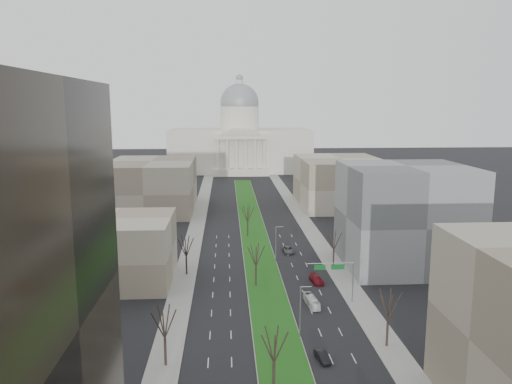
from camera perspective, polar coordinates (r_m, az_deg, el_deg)
name	(u,v)px	position (r m, az deg, el deg)	size (l,w,h in m)	color
ground	(254,237)	(145.75, -0.17, -5.14)	(600.00, 600.00, 0.00)	black
median	(255,237)	(144.74, -0.15, -5.20)	(8.00, 222.03, 0.20)	#999993
sidewalk_left	(188,265)	(121.91, -7.82, -8.23)	(5.00, 330.00, 0.15)	gray
sidewalk_right	(332,262)	(124.18, 8.66, -7.91)	(5.00, 330.00, 0.15)	gray
capitol	(240,143)	(291.01, -1.86, 5.66)	(80.00, 46.00, 55.00)	beige
building_beige_left	(111,250)	(112.74, -16.21, -6.37)	(26.00, 22.00, 14.00)	gray
building_grey_right	(405,216)	(122.85, 16.66, -2.66)	(28.00, 26.00, 24.00)	slate
building_far_left	(152,186)	(184.79, -11.80, 0.72)	(30.00, 40.00, 18.00)	gray
building_far_right	(339,182)	(192.61, 9.51, 1.16)	(30.00, 40.00, 18.00)	gray
tree_left_mid	(164,321)	(75.71, -10.44, -14.31)	(5.40, 5.40, 9.72)	black
tree_left_far	(186,246)	(113.24, -8.01, -6.08)	(5.28, 5.28, 9.50)	black
tree_right_mid	(389,304)	(82.68, 14.92, -12.23)	(5.52, 5.52, 9.94)	black
tree_right_far	(334,240)	(119.48, 8.90, -5.41)	(5.04, 5.04, 9.07)	black
tree_median_a	(274,344)	(68.19, 2.07, -16.99)	(5.40, 5.40, 9.72)	black
tree_median_b	(256,254)	(105.32, -0.02, -7.12)	(5.40, 5.40, 9.72)	black
tree_median_c	(248,213)	(143.99, -0.97, -2.46)	(5.40, 5.40, 9.72)	black
streetlamp_median_b	(301,312)	(83.26, 5.11, -13.51)	(1.90, 0.20, 9.16)	gray
streetlamp_median_c	(276,244)	(120.72, 2.30, -5.98)	(1.90, 0.20, 9.16)	gray
mast_arm_signs	(339,273)	(98.32, 9.50, -9.06)	(9.12, 0.24, 8.09)	gray
car_black	(322,356)	(79.39, 7.60, -18.10)	(1.43, 4.11, 1.35)	black
car_red	(316,279)	(109.90, 6.92, -9.88)	(2.14, 5.27, 1.53)	maroon
car_grey_far	(288,250)	(130.73, 3.69, -6.59)	(2.50, 5.43, 1.51)	#4E5256
box_van	(312,301)	(97.97, 6.37, -12.29)	(1.56, 6.68, 1.86)	white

